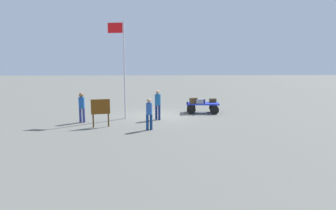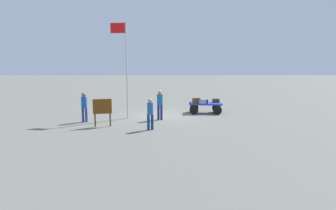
# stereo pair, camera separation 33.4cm
# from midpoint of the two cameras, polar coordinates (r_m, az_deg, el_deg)

# --- Properties ---
(ground_plane) EXTENTS (120.00, 120.00, 0.00)m
(ground_plane) POSITION_cam_midpoint_polar(r_m,az_deg,el_deg) (18.53, -2.09, -2.10)
(ground_plane) COLOR slate
(luggage_cart) EXTENTS (2.29, 1.38, 0.69)m
(luggage_cart) POSITION_cam_midpoint_polar(r_m,az_deg,el_deg) (19.51, 6.36, -0.15)
(luggage_cart) COLOR #2536CE
(luggage_cart) RESTS_ON ground
(suitcase_olive) EXTENTS (0.53, 0.37, 0.27)m
(suitcase_olive) POSITION_cam_midpoint_polar(r_m,az_deg,el_deg) (19.27, 6.08, 0.74)
(suitcase_olive) COLOR #211C52
(suitcase_olive) RESTS_ON luggage_cart
(suitcase_maroon) EXTENTS (0.53, 0.45, 0.29)m
(suitcase_maroon) POSITION_cam_midpoint_polar(r_m,az_deg,el_deg) (19.19, 5.88, 0.75)
(suitcase_maroon) COLOR gray
(suitcase_maroon) RESTS_ON luggage_cart
(suitcase_grey) EXTENTS (0.46, 0.34, 0.25)m
(suitcase_grey) POSITION_cam_midpoint_polar(r_m,az_deg,el_deg) (19.87, 8.43, 0.91)
(suitcase_grey) COLOR #413317
(suitcase_grey) RESTS_ON luggage_cart
(suitcase_tan) EXTENTS (0.55, 0.42, 0.37)m
(suitcase_tan) POSITION_cam_midpoint_polar(r_m,az_deg,el_deg) (19.13, 4.60, 0.86)
(suitcase_tan) COLOR #44321D
(suitcase_tan) RESTS_ON luggage_cart
(worker_lead) EXTENTS (0.47, 0.47, 1.77)m
(worker_lead) POSITION_cam_midpoint_polar(r_m,az_deg,el_deg) (16.99, -2.62, 0.50)
(worker_lead) COLOR navy
(worker_lead) RESTS_ON ground
(worker_trailing) EXTENTS (0.39, 0.39, 1.61)m
(worker_trailing) POSITION_cam_midpoint_polar(r_m,az_deg,el_deg) (14.44, -4.44, -1.42)
(worker_trailing) COLOR navy
(worker_trailing) RESTS_ON ground
(worker_supervisor) EXTENTS (0.37, 0.37, 1.71)m
(worker_supervisor) POSITION_cam_midpoint_polar(r_m,az_deg,el_deg) (16.98, -17.37, -0.02)
(worker_supervisor) COLOR navy
(worker_supervisor) RESTS_ON ground
(flagpole) EXTENTS (0.97, 0.17, 5.79)m
(flagpole) POSITION_cam_midpoint_polar(r_m,az_deg,el_deg) (17.42, -9.61, 8.44)
(flagpole) COLOR silver
(flagpole) RESTS_ON ground
(signboard) EXTENTS (0.97, 0.28, 1.48)m
(signboard) POSITION_cam_midpoint_polar(r_m,az_deg,el_deg) (15.51, -13.89, -0.76)
(signboard) COLOR #4C3319
(signboard) RESTS_ON ground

